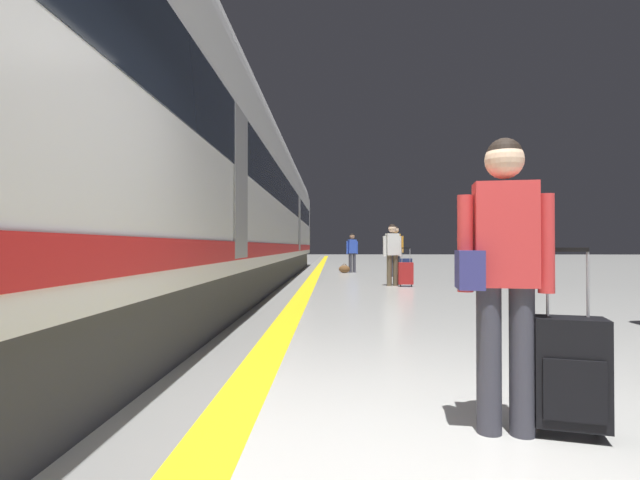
{
  "coord_description": "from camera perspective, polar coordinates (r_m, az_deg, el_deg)",
  "views": [
    {
      "loc": [
        -0.46,
        -2.5,
        1.06
      ],
      "look_at": [
        -0.66,
        5.3,
        1.16
      ],
      "focal_mm": 27.33,
      "sensor_mm": 36.0,
      "label": 1
    }
  ],
  "objects": [
    {
      "name": "tactile_edge_band",
      "position": [
        12.58,
        -2.87,
        -5.55
      ],
      "size": [
        0.57,
        80.0,
        0.01
      ],
      "primitive_type": "cube",
      "color": "slate",
      "rests_on": "ground"
    },
    {
      "name": "passenger_near",
      "position": [
        17.03,
        8.83,
        -0.79
      ],
      "size": [
        0.54,
        0.37,
        1.75
      ],
      "color": "#383842",
      "rests_on": "ground"
    },
    {
      "name": "high_speed_train",
      "position": [
        12.13,
        -11.48,
        6.13
      ],
      "size": [
        2.94,
        33.76,
        4.97
      ],
      "color": "#38383D",
      "rests_on": "ground"
    },
    {
      "name": "suitcase_near",
      "position": [
        16.81,
        10.05,
        -3.15
      ],
      "size": [
        0.43,
        0.35,
        0.64
      ],
      "color": "#19234C",
      "rests_on": "ground"
    },
    {
      "name": "traveller_foreground",
      "position": [
        2.94,
        20.55,
        -2.47
      ],
      "size": [
        0.55,
        0.29,
        1.67
      ],
      "color": "#383842",
      "rests_on": "ground"
    },
    {
      "name": "safety_line_strip",
      "position": [
        12.56,
        -1.48,
        -5.55
      ],
      "size": [
        0.36,
        80.0,
        0.01
      ],
      "primitive_type": "cube",
      "color": "yellow",
      "rests_on": "ground"
    },
    {
      "name": "passenger_mid",
      "position": [
        13.14,
        8.46,
        -1.16
      ],
      "size": [
        0.5,
        0.27,
        1.65
      ],
      "color": "brown",
      "rests_on": "ground"
    },
    {
      "name": "passenger_far",
      "position": [
        19.6,
        3.79,
        -1.17
      ],
      "size": [
        0.47,
        0.27,
        1.56
      ],
      "color": "#383842",
      "rests_on": "ground"
    },
    {
      "name": "duffel_bag_far",
      "position": [
        19.33,
        2.87,
        -3.41
      ],
      "size": [
        0.44,
        0.26,
        0.36
      ],
      "color": "brown",
      "rests_on": "ground"
    },
    {
      "name": "rolling_suitcase_foreground",
      "position": [
        3.14,
        27.24,
        -13.54
      ],
      "size": [
        0.42,
        0.32,
        1.05
      ],
      "color": "black",
      "rests_on": "ground"
    },
    {
      "name": "suitcase_mid",
      "position": [
        12.99,
        9.99,
        -3.87
      ],
      "size": [
        0.38,
        0.24,
        1.02
      ],
      "color": "#A51E1E",
      "rests_on": "ground"
    },
    {
      "name": "ground_plane",
      "position": [
        2.75,
        11.9,
        -23.37
      ],
      "size": [
        120.0,
        120.0,
        0.0
      ],
      "primitive_type": "plane",
      "color": "#B7B7B2"
    }
  ]
}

